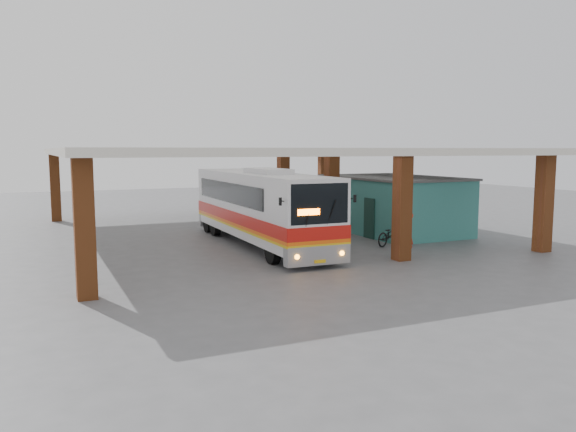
# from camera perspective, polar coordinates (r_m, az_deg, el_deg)

# --- Properties ---
(ground) EXTENTS (90.00, 90.00, 0.00)m
(ground) POSITION_cam_1_polar(r_m,az_deg,el_deg) (24.97, 1.72, -3.84)
(ground) COLOR #515154
(ground) RESTS_ON ground
(brick_columns) EXTENTS (20.10, 21.60, 4.35)m
(brick_columns) POSITION_cam_1_polar(r_m,az_deg,el_deg) (29.77, -0.08, 2.10)
(brick_columns) COLOR #964B20
(brick_columns) RESTS_ON ground
(canopy_roof) EXTENTS (21.00, 23.00, 0.30)m
(canopy_roof) POSITION_cam_1_polar(r_m,az_deg,el_deg) (30.68, -2.85, 6.58)
(canopy_roof) COLOR silver
(canopy_roof) RESTS_ON brick_columns
(shop_building) EXTENTS (5.20, 8.20, 3.11)m
(shop_building) POSITION_cam_1_polar(r_m,az_deg,el_deg) (31.99, 10.61, 1.21)
(shop_building) COLOR #327E76
(shop_building) RESTS_ON ground
(coach_bus) EXTENTS (2.91, 12.87, 3.73)m
(coach_bus) POSITION_cam_1_polar(r_m,az_deg,el_deg) (26.93, -2.85, 0.92)
(coach_bus) COLOR silver
(coach_bus) RESTS_ON ground
(motorcycle) EXTENTS (2.23, 1.44, 1.11)m
(motorcycle) POSITION_cam_1_polar(r_m,az_deg,el_deg) (27.39, 10.42, -1.83)
(motorcycle) COLOR black
(motorcycle) RESTS_ON ground
(pedestrian) EXTENTS (0.82, 0.75, 1.89)m
(pedestrian) POSITION_cam_1_polar(r_m,az_deg,el_deg) (24.87, 12.05, -1.82)
(pedestrian) COLOR red
(pedestrian) RESTS_ON ground
(red_chair) EXTENTS (0.48, 0.48, 0.79)m
(red_chair) POSITION_cam_1_polar(r_m,az_deg,el_deg) (32.17, 4.58, -0.82)
(red_chair) COLOR #B22513
(red_chair) RESTS_ON ground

